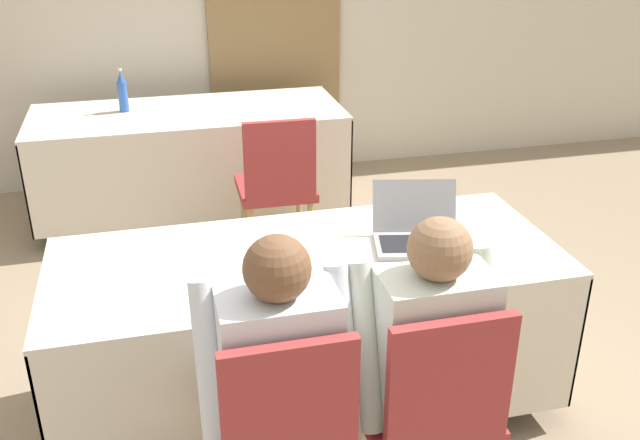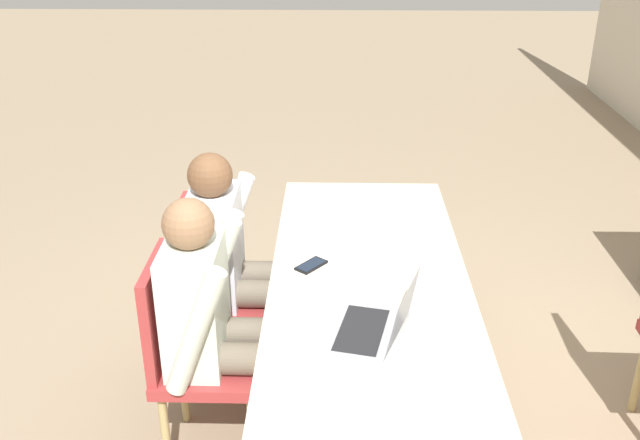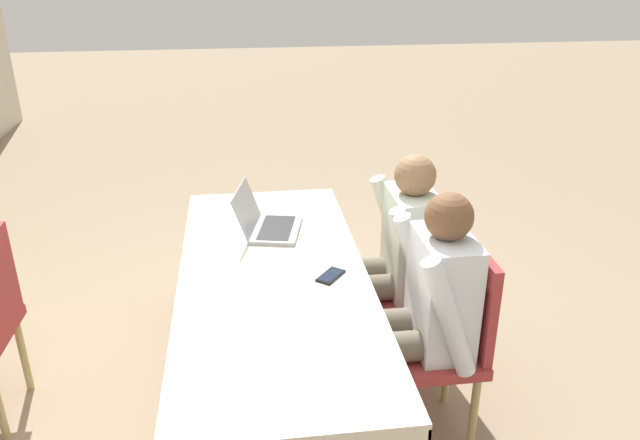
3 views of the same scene
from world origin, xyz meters
name	(u,v)px [view 2 (image 2 of 3)]	position (x,y,z in m)	size (l,w,h in m)	color
ground_plane	(365,412)	(0.00, 0.00, 0.00)	(24.00, 24.00, 0.00)	gray
conference_table_near	(368,308)	(0.00, 0.00, 0.57)	(2.04, 0.83, 0.74)	beige
laptop	(374,326)	(0.46, 0.00, 0.78)	(0.41, 0.38, 0.23)	#99999E
cell_phone	(311,265)	(-0.06, -0.25, 0.75)	(0.16, 0.15, 0.01)	black
paper_beside_laptop	(393,342)	(0.50, 0.06, 0.74)	(0.30, 0.35, 0.00)	white
chair_near_left	(212,287)	(-0.25, -0.72, 0.52)	(0.44, 0.44, 0.92)	tan
chair_near_right	(193,349)	(0.25, -0.72, 0.52)	(0.44, 0.44, 0.92)	tan
person_checkered_shirt	(233,258)	(-0.25, -0.62, 0.68)	(0.50, 0.52, 1.18)	#665B4C
person_white_shirt	(216,316)	(0.25, -0.62, 0.68)	(0.50, 0.52, 1.18)	#665B4C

